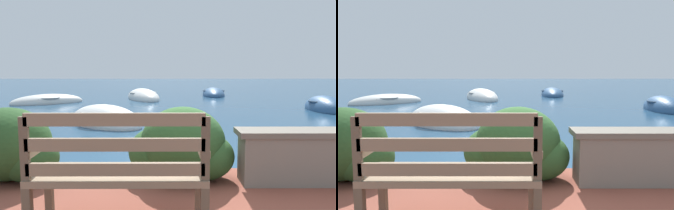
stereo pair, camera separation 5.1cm
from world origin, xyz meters
The scene contains 11 objects.
ground_plane centered at (0.00, 0.00, 0.00)m, with size 80.00×80.00×0.00m.
park_bench centered at (-0.79, -1.55, 0.70)m, with size 1.32×0.48×0.93m.
stone_wall centered at (1.35, -0.51, 0.51)m, with size 2.05×0.39×0.58m.
hedge_clump_far_left centered at (-2.19, -0.39, 0.57)m, with size 1.18×0.85×0.80m.
hedge_clump_left centered at (-0.27, -0.34, 0.57)m, with size 1.18×0.85×0.80m.
rowboat_nearest centered at (-2.00, 4.40, 0.08)m, with size 2.63×2.52×0.90m.
rowboat_mid centered at (5.00, 7.19, 0.08)m, with size 1.17×2.32×0.88m.
rowboat_far centered at (-5.30, 9.45, 0.06)m, with size 3.04×2.61×0.67m.
rowboat_outer centered at (-1.51, 11.32, 0.07)m, with size 2.22×3.50×0.85m.
rowboat_distant centered at (2.06, 13.26, 0.06)m, with size 1.34×2.93×0.73m.
mooring_buoy centered at (-3.50, 2.93, 0.08)m, with size 0.47×0.47×0.43m.
Camera 2 is at (-0.38, -3.92, 1.45)m, focal length 35.00 mm.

